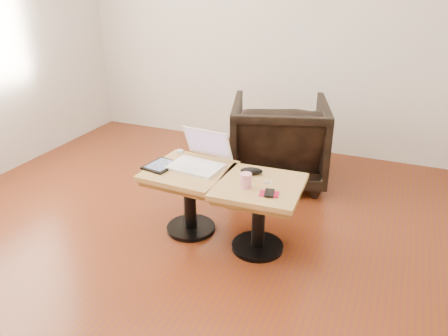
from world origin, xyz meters
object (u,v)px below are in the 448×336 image
at_px(side_table_left, 189,185).
at_px(striped_cup, 246,181).
at_px(laptop, 200,159).
at_px(side_table_right, 259,201).
at_px(armchair, 279,141).

distance_m(side_table_left, striped_cup, 0.50).
bearing_deg(striped_cup, side_table_left, 165.69).
bearing_deg(laptop, striped_cup, -19.65).
distance_m(side_table_right, striped_cup, 0.20).
distance_m(side_table_left, side_table_right, 0.52).
bearing_deg(armchair, side_table_left, 55.32).
bearing_deg(side_table_left, striped_cup, -11.26).
xyz_separation_m(laptop, armchair, (0.29, 0.97, -0.16)).
bearing_deg(striped_cup, armchair, 95.73).
xyz_separation_m(side_table_left, laptop, (0.04, 0.08, 0.17)).
distance_m(side_table_right, armchair, 1.10).
xyz_separation_m(striped_cup, armchair, (-0.12, 1.16, -0.16)).
relative_size(side_table_left, striped_cup, 5.97).
bearing_deg(side_table_right, striped_cup, -132.27).
relative_size(side_table_right, armchair, 0.68).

